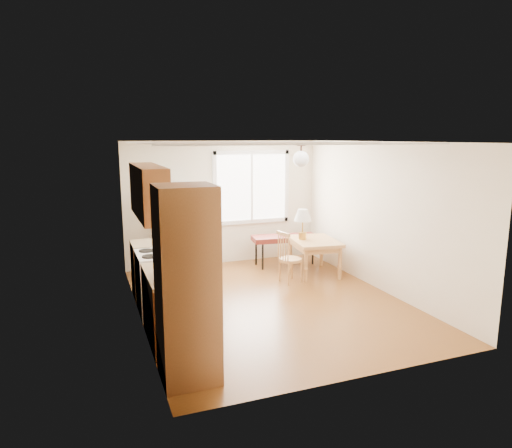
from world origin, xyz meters
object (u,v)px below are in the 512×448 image
dining_table (314,245)px  chair (287,254)px  bench (285,239)px  refrigerator (179,228)px

dining_table → chair: size_ratio=1.26×
bench → chair: bearing=-105.3°
bench → dining_table: (0.27, -0.78, 0.02)m
refrigerator → chair: refrigerator is taller
dining_table → chair: 0.79m
bench → dining_table: size_ratio=1.17×
refrigerator → bench: refrigerator is taller
dining_table → chair: (-0.72, -0.32, -0.04)m
refrigerator → dining_table: size_ratio=1.49×
refrigerator → dining_table: (2.36, -1.01, -0.30)m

